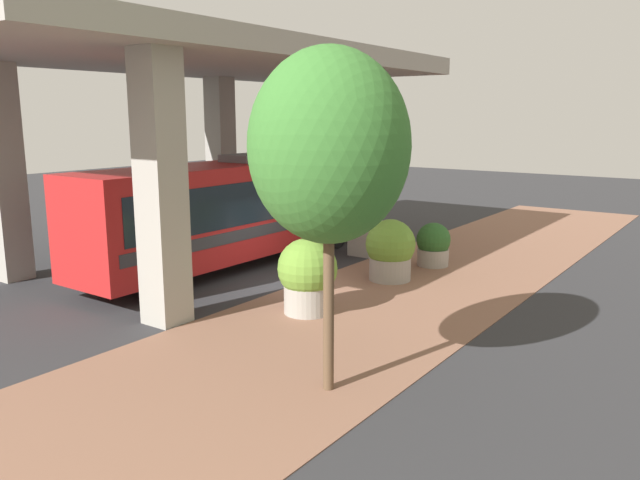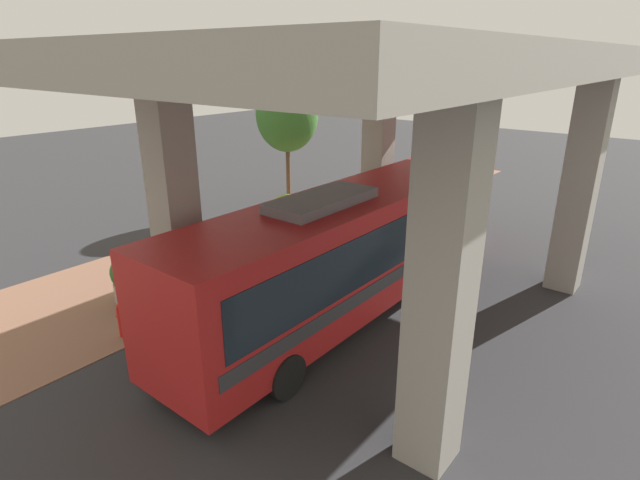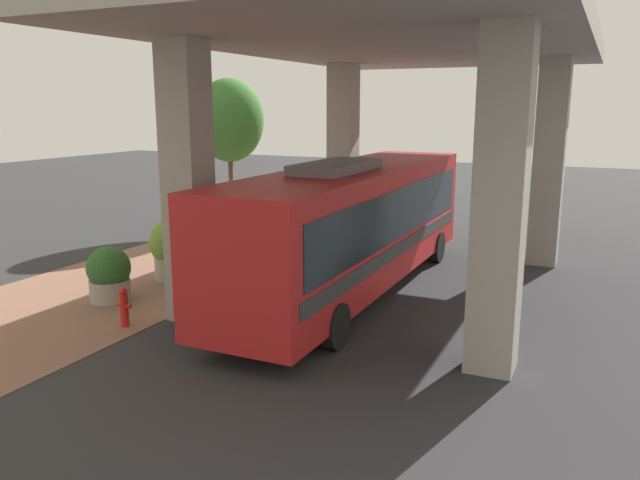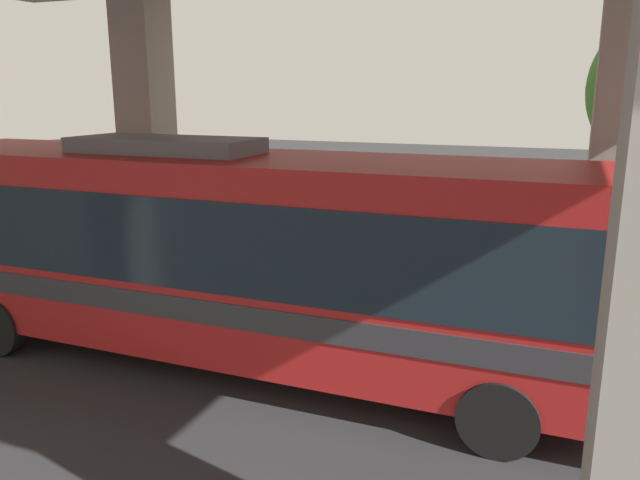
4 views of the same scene
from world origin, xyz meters
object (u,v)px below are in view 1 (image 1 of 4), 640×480
planter_middle (433,245)px  street_tree_near (329,147)px  planter_front (307,275)px  planter_back (390,250)px  bus (240,206)px  fire_hydrant (406,239)px

planter_middle → street_tree_near: street_tree_near is taller
street_tree_near → planter_front: bearing=-48.4°
planter_front → planter_back: planter_front is taller
planter_front → planter_middle: (-0.37, -6.45, -0.27)m
planter_front → street_tree_near: bearing=131.6°
planter_middle → street_tree_near: size_ratio=0.24×
bus → planter_front: size_ratio=6.28×
planter_back → street_tree_near: bearing=111.3°
bus → street_tree_near: 10.53m
bus → planter_middle: bus is taller
bus → planter_back: 5.36m
bus → planter_front: (-5.04, 3.00, -0.99)m
planter_back → planter_middle: bearing=-96.0°
planter_front → fire_hydrant: bearing=-80.4°
fire_hydrant → street_tree_near: 12.59m
planter_front → planter_back: (-0.11, -4.02, -0.05)m
planter_middle → bus: bearing=32.6°
bus → planter_back: bearing=-168.8°
planter_middle → street_tree_near: bearing=104.9°
bus → street_tree_near: street_tree_near is taller
planter_front → street_tree_near: size_ratio=0.32×
bus → planter_front: bus is taller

